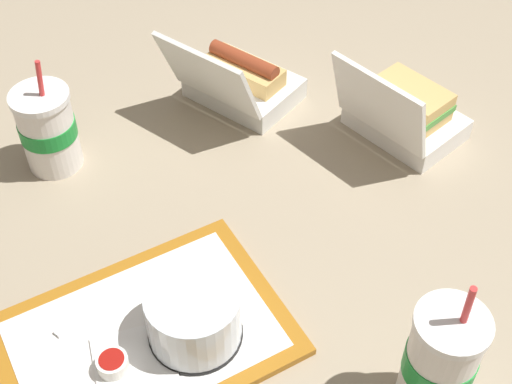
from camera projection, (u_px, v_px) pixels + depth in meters
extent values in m
plane|color=gray|center=(256.00, 236.00, 1.07)|extent=(3.20, 3.20, 0.00)
cube|color=#A56619|center=(144.00, 337.00, 0.94)|extent=(0.42, 0.33, 0.01)
cube|color=white|center=(144.00, 335.00, 0.93)|extent=(0.36, 0.28, 0.00)
cylinder|color=black|center=(196.00, 333.00, 0.93)|extent=(0.12, 0.12, 0.01)
cylinder|color=#BC7084|center=(194.00, 319.00, 0.91)|extent=(0.09, 0.09, 0.06)
cylinder|color=silver|center=(194.00, 315.00, 0.90)|extent=(0.12, 0.12, 0.08)
cylinder|color=white|center=(113.00, 364.00, 0.89)|extent=(0.04, 0.04, 0.02)
cylinder|color=#9E140F|center=(112.00, 360.00, 0.88)|extent=(0.03, 0.03, 0.01)
cube|color=white|center=(134.00, 362.00, 0.90)|extent=(0.13, 0.13, 0.00)
cube|color=white|center=(88.00, 308.00, 0.96)|extent=(0.11, 0.03, 0.00)
cube|color=white|center=(244.00, 87.00, 1.28)|extent=(0.17, 0.21, 0.04)
cube|color=white|center=(208.00, 76.00, 1.17)|extent=(0.09, 0.19, 0.13)
cube|color=tan|center=(244.00, 71.00, 1.26)|extent=(0.09, 0.15, 0.03)
cylinder|color=brown|center=(244.00, 60.00, 1.24)|extent=(0.05, 0.14, 0.03)
cylinder|color=yellow|center=(244.00, 55.00, 1.23)|extent=(0.03, 0.12, 0.01)
cube|color=white|center=(406.00, 121.00, 1.22)|extent=(0.13, 0.18, 0.04)
cube|color=white|center=(379.00, 105.00, 1.12)|extent=(0.04, 0.18, 0.13)
cube|color=tan|center=(408.00, 108.00, 1.20)|extent=(0.08, 0.13, 0.02)
cube|color=#4C933D|center=(410.00, 100.00, 1.19)|extent=(0.08, 0.13, 0.01)
cube|color=tan|center=(411.00, 93.00, 1.17)|extent=(0.08, 0.13, 0.02)
cylinder|color=white|center=(438.00, 367.00, 0.82)|extent=(0.08, 0.08, 0.17)
cylinder|color=#198C33|center=(440.00, 362.00, 0.81)|extent=(0.08, 0.08, 0.04)
cylinder|color=white|center=(453.00, 324.00, 0.76)|extent=(0.09, 0.09, 0.01)
cylinder|color=red|center=(468.00, 305.00, 0.73)|extent=(0.01, 0.01, 0.06)
cylinder|color=white|center=(49.00, 132.00, 1.13)|extent=(0.09, 0.09, 0.13)
cylinder|color=#198C33|center=(47.00, 128.00, 1.12)|extent=(0.09, 0.09, 0.03)
cylinder|color=white|center=(39.00, 97.00, 1.08)|extent=(0.09, 0.09, 0.01)
cylinder|color=red|center=(40.00, 78.00, 1.05)|extent=(0.01, 0.01, 0.06)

